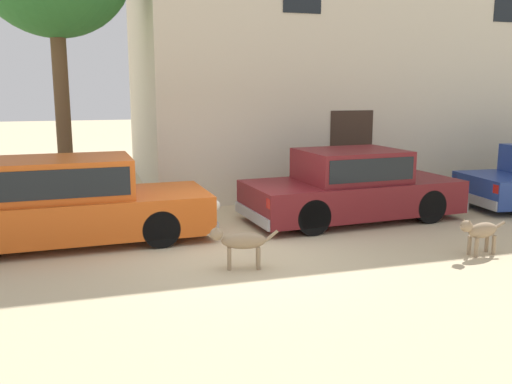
{
  "coord_description": "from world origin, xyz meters",
  "views": [
    {
      "loc": [
        -2.24,
        -8.38,
        2.6
      ],
      "look_at": [
        0.42,
        0.2,
        0.9
      ],
      "focal_mm": 38.32,
      "sensor_mm": 36.0,
      "label": 1
    }
  ],
  "objects_px": {
    "parked_sedan_nearest": "(69,201)",
    "stray_dog_tan": "(480,231)",
    "parked_sedan_second": "(351,185)",
    "stray_dog_spotted": "(239,241)"
  },
  "relations": [
    {
      "from": "parked_sedan_second",
      "to": "stray_dog_spotted",
      "type": "bearing_deg",
      "value": -146.06
    },
    {
      "from": "parked_sedan_nearest",
      "to": "stray_dog_tan",
      "type": "bearing_deg",
      "value": -25.24
    },
    {
      "from": "parked_sedan_nearest",
      "to": "stray_dog_spotted",
      "type": "distance_m",
      "value": 3.25
    },
    {
      "from": "parked_sedan_nearest",
      "to": "parked_sedan_second",
      "type": "height_order",
      "value": "parked_sedan_nearest"
    },
    {
      "from": "parked_sedan_nearest",
      "to": "parked_sedan_second",
      "type": "relative_size",
      "value": 1.08
    },
    {
      "from": "parked_sedan_second",
      "to": "stray_dog_tan",
      "type": "relative_size",
      "value": 4.62
    },
    {
      "from": "stray_dog_tan",
      "to": "parked_sedan_nearest",
      "type": "bearing_deg",
      "value": -31.65
    },
    {
      "from": "parked_sedan_nearest",
      "to": "stray_dog_spotted",
      "type": "xyz_separation_m",
      "value": [
        2.4,
        -2.17,
        -0.31
      ]
    },
    {
      "from": "stray_dog_spotted",
      "to": "stray_dog_tan",
      "type": "relative_size",
      "value": 1.07
    },
    {
      "from": "parked_sedan_second",
      "to": "stray_dog_tan",
      "type": "xyz_separation_m",
      "value": [
        0.82,
        -2.8,
        -0.3
      ]
    }
  ]
}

